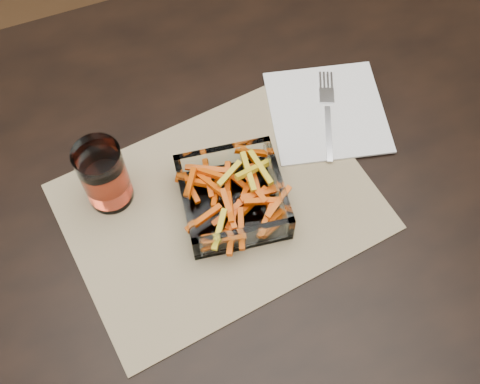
% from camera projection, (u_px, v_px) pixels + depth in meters
% --- Properties ---
extents(dining_table, '(1.60, 0.90, 0.75)m').
position_uv_depth(dining_table, '(297.00, 189.00, 1.02)').
color(dining_table, black).
rests_on(dining_table, ground).
extents(placemat, '(0.49, 0.39, 0.00)m').
position_uv_depth(placemat, '(220.00, 206.00, 0.91)').
color(placemat, tan).
rests_on(placemat, dining_table).
extents(glass_bowl, '(0.16, 0.16, 0.06)m').
position_uv_depth(glass_bowl, '(233.00, 199.00, 0.89)').
color(glass_bowl, white).
rests_on(glass_bowl, placemat).
extents(tumbler, '(0.07, 0.07, 0.12)m').
position_uv_depth(tumbler, '(105.00, 177.00, 0.87)').
color(tumbler, white).
rests_on(tumbler, placemat).
extents(napkin, '(0.22, 0.22, 0.00)m').
position_uv_depth(napkin, '(327.00, 112.00, 0.99)').
color(napkin, white).
rests_on(napkin, placemat).
extents(fork, '(0.08, 0.17, 0.00)m').
position_uv_depth(fork, '(327.00, 112.00, 0.98)').
color(fork, silver).
rests_on(fork, napkin).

